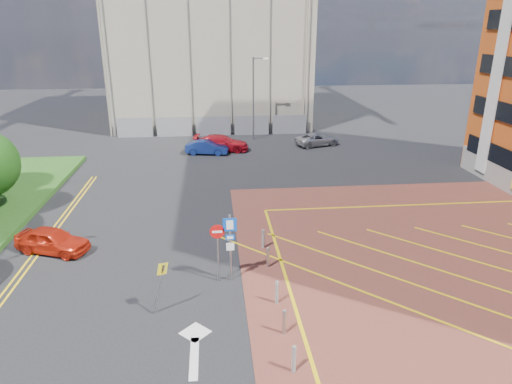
{
  "coord_description": "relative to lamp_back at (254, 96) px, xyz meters",
  "views": [
    {
      "loc": [
        -0.11,
        -16.96,
        10.79
      ],
      "look_at": [
        1.85,
        3.21,
        3.39
      ],
      "focal_mm": 32.0,
      "sensor_mm": 36.0,
      "label": 1
    }
  ],
  "objects": [
    {
      "name": "ground",
      "position": [
        -4.08,
        -28.0,
        -4.36
      ],
      "size": [
        140.0,
        140.0,
        0.0
      ],
      "primitive_type": "plane",
      "color": "black",
      "rests_on": "ground"
    },
    {
      "name": "lamp_back",
      "position": [
        0.0,
        0.0,
        0.0
      ],
      "size": [
        1.53,
        0.16,
        8.0
      ],
      "color": "#9EA0A8",
      "rests_on": "ground"
    },
    {
      "name": "sign_cluster",
      "position": [
        -3.78,
        -27.02,
        -2.41
      ],
      "size": [
        1.17,
        0.12,
        3.2
      ],
      "color": "#9EA0A8",
      "rests_on": "ground"
    },
    {
      "name": "warning_sign",
      "position": [
        -6.42,
        -29.23,
        -2.93
      ],
      "size": [
        0.77,
        0.42,
        2.25
      ],
      "color": "#9EA0A8",
      "rests_on": "ground"
    },
    {
      "name": "bollard_row",
      "position": [
        -1.78,
        -29.67,
        -3.89
      ],
      "size": [
        0.14,
        11.14,
        0.9
      ],
      "color": "#9EA0A8",
      "rests_on": "forecourt"
    },
    {
      "name": "construction_building",
      "position": [
        -4.08,
        12.0,
        6.64
      ],
      "size": [
        21.2,
        19.2,
        22.0
      ],
      "primitive_type": "cube",
      "color": "#A69B88",
      "rests_on": "ground"
    },
    {
      "name": "construction_fence",
      "position": [
        -3.08,
        2.0,
        -3.36
      ],
      "size": [
        21.6,
        0.06,
        2.0
      ],
      "primitive_type": "cube",
      "color": "gray",
      "rests_on": "ground"
    },
    {
      "name": "car_red_left",
      "position": [
        -12.4,
        -23.37,
        -3.72
      ],
      "size": [
        4.04,
        2.73,
        1.28
      ],
      "primitive_type": "imported",
      "rotation": [
        0.0,
        0.0,
        1.21
      ],
      "color": "red",
      "rests_on": "ground"
    },
    {
      "name": "car_blue_back",
      "position": [
        -4.71,
        -5.32,
        -3.74
      ],
      "size": [
        3.93,
        1.96,
        1.24
      ],
      "primitive_type": "imported",
      "rotation": [
        0.0,
        0.0,
        1.39
      ],
      "color": "navy",
      "rests_on": "ground"
    },
    {
      "name": "car_red_back",
      "position": [
        -3.39,
        -4.23,
        -3.64
      ],
      "size": [
        5.21,
        2.81,
        1.43
      ],
      "primitive_type": "imported",
      "rotation": [
        0.0,
        0.0,
        1.4
      ],
      "color": "red",
      "rests_on": "ground"
    },
    {
      "name": "car_silver_back",
      "position": [
        5.74,
        -3.2,
        -3.77
      ],
      "size": [
        4.62,
        3.18,
        1.17
      ],
      "primitive_type": "imported",
      "rotation": [
        0.0,
        0.0,
        1.89
      ],
      "color": "#9C9DA3",
      "rests_on": "ground"
    }
  ]
}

